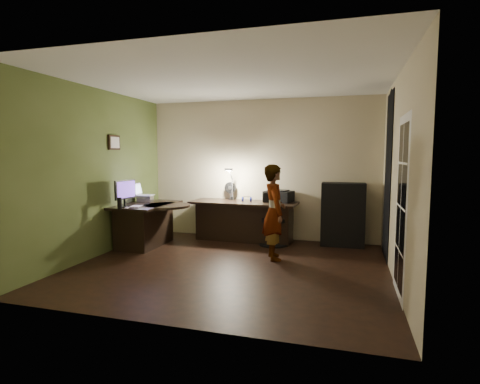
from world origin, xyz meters
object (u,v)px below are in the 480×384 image
(office_chair, at_px, (274,220))
(person, at_px, (274,212))
(desk_right, at_px, (243,221))
(monitor, at_px, (124,197))
(desk_left, at_px, (147,225))
(cabinet, at_px, (343,214))

(office_chair, relative_size, person, 0.63)
(desk_right, distance_m, monitor, 2.23)
(desk_left, distance_m, desk_right, 1.79)
(monitor, distance_m, person, 2.52)
(desk_left, distance_m, office_chair, 2.30)
(desk_left, bearing_deg, office_chair, 17.22)
(person, bearing_deg, desk_left, 62.30)
(desk_right, bearing_deg, office_chair, -12.21)
(desk_left, distance_m, cabinet, 3.55)
(desk_right, height_order, cabinet, cabinet)
(desk_right, distance_m, cabinet, 1.84)
(desk_right, relative_size, cabinet, 1.77)
(desk_right, height_order, office_chair, office_chair)
(desk_right, relative_size, monitor, 4.04)
(cabinet, bearing_deg, office_chair, -166.03)
(desk_right, bearing_deg, cabinet, 7.02)
(desk_left, relative_size, office_chair, 1.41)
(cabinet, height_order, monitor, cabinet)
(cabinet, height_order, person, person)
(desk_right, height_order, monitor, monitor)
(cabinet, distance_m, office_chair, 1.25)
(office_chair, xyz_separation_m, person, (0.18, -0.88, 0.28))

